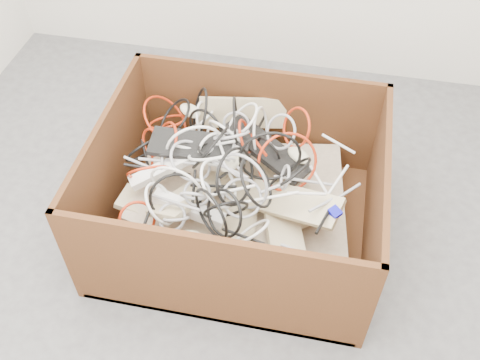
% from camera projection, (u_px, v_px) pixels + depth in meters
% --- Properties ---
extents(ground, '(3.00, 3.00, 0.00)m').
position_uv_depth(ground, '(200.00, 258.00, 2.40)').
color(ground, '#4A4A4C').
rests_on(ground, ground).
extents(cardboard_box, '(1.15, 0.96, 0.55)m').
position_uv_depth(cardboard_box, '(236.00, 207.00, 2.41)').
color(cardboard_box, '#3C220F').
rests_on(cardboard_box, ground).
extents(keyboard_pile, '(0.93, 0.96, 0.32)m').
position_uv_depth(keyboard_pile, '(238.00, 181.00, 2.31)').
color(keyboard_pile, tan).
rests_on(keyboard_pile, cardboard_box).
extents(mice_scatter, '(0.73, 0.74, 0.20)m').
position_uv_depth(mice_scatter, '(229.00, 179.00, 2.24)').
color(mice_scatter, beige).
rests_on(mice_scatter, keyboard_pile).
extents(power_strip_left, '(0.27, 0.21, 0.12)m').
position_uv_depth(power_strip_left, '(164.00, 169.00, 2.24)').
color(power_strip_left, white).
rests_on(power_strip_left, keyboard_pile).
extents(power_strip_right, '(0.30, 0.10, 0.10)m').
position_uv_depth(power_strip_right, '(189.00, 209.00, 2.17)').
color(power_strip_right, white).
rests_on(power_strip_right, keyboard_pile).
extents(vga_plug, '(0.06, 0.06, 0.03)m').
position_uv_depth(vga_plug, '(335.00, 212.00, 2.09)').
color(vga_plug, '#0B0BB1').
rests_on(vga_plug, keyboard_pile).
extents(cable_tangle, '(1.02, 0.84, 0.44)m').
position_uv_depth(cable_tangle, '(216.00, 158.00, 2.24)').
color(cable_tangle, black).
rests_on(cable_tangle, keyboard_pile).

